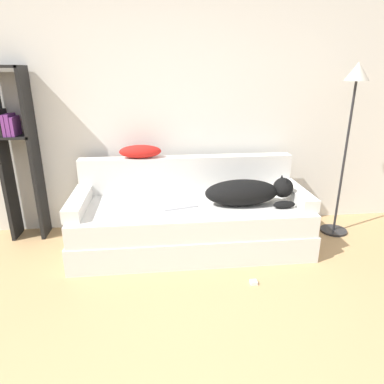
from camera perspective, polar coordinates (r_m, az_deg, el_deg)
The scene contains 11 objects.
wall_back at distance 3.66m, azimuth -4.65°, elevation 14.68°, with size 6.97×0.06×2.70m.
couch at distance 3.37m, azimuth -0.18°, elevation -5.57°, with size 2.24×0.92×0.46m.
couch_backrest at distance 3.59m, azimuth -0.84°, elevation 3.08°, with size 2.20×0.15×0.37m.
couch_arm_left at distance 3.32m, azimuth -18.38°, elevation -1.63°, with size 0.15×0.73×0.12m.
couch_arm_right at distance 3.52m, azimuth 16.97°, elevation -0.30°, with size 0.15×0.73×0.12m.
dog at distance 3.26m, azimuth 9.27°, elevation -0.00°, with size 0.84×0.32×0.27m.
laptop at distance 3.23m, azimuth -2.34°, elevation -2.14°, with size 0.37×0.28×0.02m.
throw_pillow at distance 3.50m, azimuth -8.62°, elevation 6.69°, with size 0.42×0.17×0.13m.
bookshelf at distance 3.78m, azimuth -27.13°, elevation 6.56°, with size 0.33×0.26×1.71m.
floor_lamp at distance 3.73m, azimuth 25.14°, elevation 12.60°, with size 0.28×0.28×1.74m.
power_adapter at distance 2.95m, azimuth 10.24°, elevation -14.59°, with size 0.06×0.06×0.03m.
Camera 1 is at (-0.11, -1.12, 1.66)m, focal length 32.00 mm.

